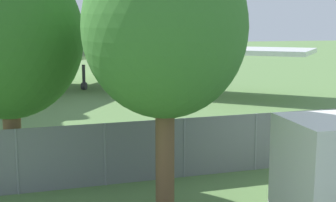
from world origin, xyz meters
name	(u,v)px	position (x,y,z in m)	size (l,w,h in m)	color
perimeter_fence	(184,148)	(0.00, 9.99, 0.97)	(56.07, 0.07, 1.94)	slate
airplane	(47,41)	(-2.93, 31.71, 3.65)	(33.68, 39.74, 10.98)	white
tree_near_hangar	(165,29)	(-1.46, 7.33, 4.76)	(4.07, 4.07, 7.03)	brown
tree_left_of_cabin	(7,37)	(-5.19, 10.62, 4.50)	(4.36, 4.36, 6.93)	brown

